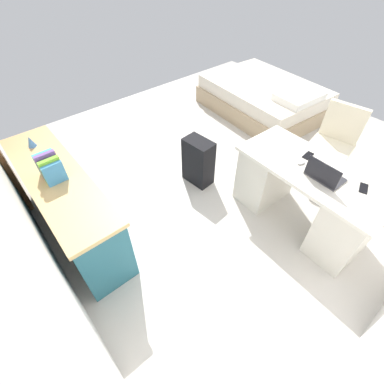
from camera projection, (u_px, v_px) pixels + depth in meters
name	position (u px, v px, depth m)	size (l,w,h in m)	color
ground_plane	(236.00, 174.00, 3.64)	(5.70, 5.70, 0.00)	beige
desk	(304.00, 195.00, 2.83)	(1.46, 0.70, 0.73)	silver
office_chair	(330.00, 149.00, 3.33)	(0.53, 0.53, 0.94)	black
credenza	(68.00, 204.00, 2.73)	(1.80, 0.48, 0.77)	#235B6B
bed	(263.00, 98.00, 4.64)	(2.00, 1.54, 0.58)	tan
suitcase_black	(198.00, 162.00, 3.35)	(0.36, 0.22, 0.60)	black
laptop	(324.00, 175.00, 2.45)	(0.32, 0.23, 0.21)	#333338
computer_mouse	(301.00, 162.00, 2.64)	(0.06, 0.10, 0.03)	white
cell_phone_near_laptop	(364.00, 188.00, 2.40)	(0.07, 0.14, 0.01)	black
cell_phone_by_mouse	(308.00, 155.00, 2.72)	(0.07, 0.14, 0.01)	black
book_row	(50.00, 167.00, 2.38)	(0.24, 0.17, 0.24)	#3C85BE
figurine_small	(31.00, 142.00, 2.73)	(0.08, 0.08, 0.11)	#4C7FBF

